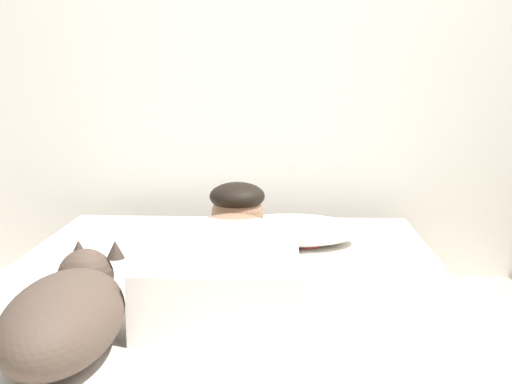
{
  "coord_description": "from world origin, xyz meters",
  "views": [
    {
      "loc": [
        -0.11,
        -1.47,
        1.0
      ],
      "look_at": [
        -0.21,
        0.71,
        0.59
      ],
      "focal_mm": 44.92,
      "sensor_mm": 36.0,
      "label": 1
    }
  ],
  "objects_px": {
    "bed": "(220,343)",
    "cell_phone": "(283,282)",
    "person_lying": "(229,255)",
    "coffee_cup": "(309,237)",
    "dog": "(67,314)",
    "pillow": "(292,230)"
  },
  "relations": [
    {
      "from": "bed",
      "to": "cell_phone",
      "type": "bearing_deg",
      "value": 21.86
    },
    {
      "from": "bed",
      "to": "person_lying",
      "type": "xyz_separation_m",
      "value": [
        0.03,
        0.03,
        0.28
      ]
    },
    {
      "from": "bed",
      "to": "coffee_cup",
      "type": "relative_size",
      "value": 16.77
    },
    {
      "from": "dog",
      "to": "cell_phone",
      "type": "height_order",
      "value": "dog"
    },
    {
      "from": "cell_phone",
      "to": "bed",
      "type": "bearing_deg",
      "value": -158.14
    },
    {
      "from": "dog",
      "to": "bed",
      "type": "bearing_deg",
      "value": 56.66
    },
    {
      "from": "dog",
      "to": "cell_phone",
      "type": "relative_size",
      "value": 4.11
    },
    {
      "from": "bed",
      "to": "coffee_cup",
      "type": "xyz_separation_m",
      "value": [
        0.29,
        0.52,
        0.21
      ]
    },
    {
      "from": "person_lying",
      "to": "dog",
      "type": "height_order",
      "value": "person_lying"
    },
    {
      "from": "bed",
      "to": "cell_phone",
      "type": "xyz_separation_m",
      "value": [
        0.2,
        0.08,
        0.18
      ]
    },
    {
      "from": "bed",
      "to": "dog",
      "type": "relative_size",
      "value": 3.64
    },
    {
      "from": "bed",
      "to": "dog",
      "type": "height_order",
      "value": "dog"
    },
    {
      "from": "dog",
      "to": "coffee_cup",
      "type": "relative_size",
      "value": 4.6
    },
    {
      "from": "pillow",
      "to": "dog",
      "type": "distance_m",
      "value": 1.16
    },
    {
      "from": "coffee_cup",
      "to": "cell_phone",
      "type": "distance_m",
      "value": 0.45
    },
    {
      "from": "person_lying",
      "to": "coffee_cup",
      "type": "distance_m",
      "value": 0.56
    },
    {
      "from": "coffee_cup",
      "to": "person_lying",
      "type": "bearing_deg",
      "value": -118.41
    },
    {
      "from": "bed",
      "to": "pillow",
      "type": "height_order",
      "value": "pillow"
    },
    {
      "from": "pillow",
      "to": "cell_phone",
      "type": "distance_m",
      "value": 0.48
    },
    {
      "from": "dog",
      "to": "cell_phone",
      "type": "bearing_deg",
      "value": 47.31
    },
    {
      "from": "cell_phone",
      "to": "dog",
      "type": "bearing_deg",
      "value": -132.69
    },
    {
      "from": "coffee_cup",
      "to": "bed",
      "type": "bearing_deg",
      "value": -119.56
    }
  ]
}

